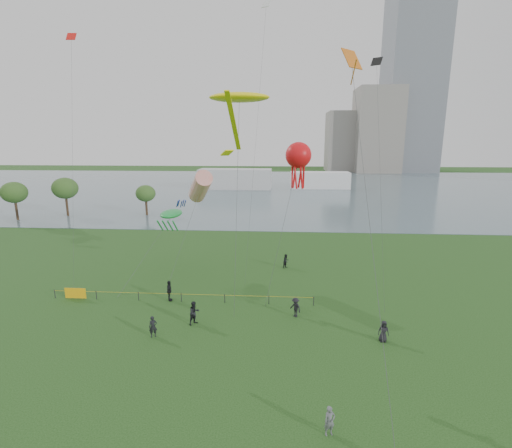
# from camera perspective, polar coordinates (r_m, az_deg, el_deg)

# --- Properties ---
(ground_plane) EXTENTS (400.00, 400.00, 0.00)m
(ground_plane) POSITION_cam_1_polar(r_m,az_deg,el_deg) (23.31, -1.80, -25.37)
(ground_plane) COLOR #183B12
(lake) EXTENTS (400.00, 120.00, 0.08)m
(lake) POSITION_cam_1_polar(r_m,az_deg,el_deg) (119.15, 2.88, 5.72)
(lake) COLOR slate
(lake) RESTS_ON ground_plane
(tower) EXTENTS (24.00, 24.00, 120.00)m
(tower) POSITION_cam_1_polar(r_m,az_deg,el_deg) (200.99, 23.36, 24.82)
(tower) COLOR slate
(tower) RESTS_ON ground_plane
(building_mid) EXTENTS (20.00, 20.00, 38.00)m
(building_mid) POSITION_cam_1_polar(r_m,az_deg,el_deg) (185.65, 18.06, 13.48)
(building_mid) COLOR gray
(building_mid) RESTS_ON ground_plane
(building_low) EXTENTS (16.00, 18.00, 28.00)m
(building_low) POSITION_cam_1_polar(r_m,az_deg,el_deg) (188.69, 13.29, 12.21)
(building_low) COLOR gray
(building_low) RESTS_ON ground_plane
(pavilion_left) EXTENTS (22.00, 8.00, 6.00)m
(pavilion_left) POSITION_cam_1_polar(r_m,az_deg,el_deg) (114.68, -3.20, 6.95)
(pavilion_left) COLOR silver
(pavilion_left) RESTS_ON ground_plane
(pavilion_right) EXTENTS (18.00, 7.00, 5.00)m
(pavilion_right) POSITION_cam_1_polar(r_m,az_deg,el_deg) (117.50, 9.76, 6.68)
(pavilion_right) COLOR white
(pavilion_right) RESTS_ON ground_plane
(trees) EXTENTS (26.47, 10.35, 7.49)m
(trees) POSITION_cam_1_polar(r_m,az_deg,el_deg) (79.33, -27.31, 4.54)
(trees) COLOR #352518
(trees) RESTS_ON ground_plane
(fence) EXTENTS (24.07, 0.07, 1.05)m
(fence) POSITION_cam_1_polar(r_m,az_deg,el_deg) (37.08, -20.74, -10.07)
(fence) COLOR black
(fence) RESTS_ON ground_plane
(kite_flyer) EXTENTS (0.66, 0.54, 1.57)m
(kite_flyer) POSITION_cam_1_polar(r_m,az_deg,el_deg) (21.14, 11.25, -27.59)
(kite_flyer) COLOR slate
(kite_flyer) RESTS_ON ground_plane
(spectator_a) EXTENTS (1.16, 1.18, 1.92)m
(spectator_a) POSITION_cam_1_polar(r_m,az_deg,el_deg) (30.79, -9.46, -13.33)
(spectator_a) COLOR black
(spectator_a) RESTS_ON ground_plane
(spectator_b) EXTENTS (1.20, 1.21, 1.67)m
(spectator_b) POSITION_cam_1_polar(r_m,az_deg,el_deg) (31.77, 6.08, -12.62)
(spectator_b) COLOR black
(spectator_b) RESTS_ON ground_plane
(spectator_c) EXTENTS (0.67, 1.20, 1.93)m
(spectator_c) POSITION_cam_1_polar(r_m,az_deg,el_deg) (35.34, -13.19, -9.97)
(spectator_c) COLOR black
(spectator_c) RESTS_ON ground_plane
(spectator_d) EXTENTS (0.81, 0.55, 1.60)m
(spectator_d) POSITION_cam_1_polar(r_m,az_deg,el_deg) (29.62, 19.02, -15.34)
(spectator_d) COLOR black
(spectator_d) RESTS_ON ground_plane
(spectator_f) EXTENTS (0.70, 0.59, 1.63)m
(spectator_f) POSITION_cam_1_polar(r_m,az_deg,el_deg) (29.69, -15.56, -14.98)
(spectator_f) COLOR black
(spectator_f) RESTS_ON ground_plane
(spectator_g) EXTENTS (0.98, 1.00, 1.63)m
(spectator_g) POSITION_cam_1_polar(r_m,az_deg,el_deg) (43.12, 4.65, -5.70)
(spectator_g) COLOR black
(spectator_g) RESTS_ON ground_plane
(kite_stingray) EXTENTS (5.32, 10.14, 18.49)m
(kite_stingray) POSITION_cam_1_polar(r_m,az_deg,el_deg) (34.00, -2.61, 18.80)
(kite_stingray) COLOR #3F3F42
(kite_windsock) EXTENTS (4.42, 7.90, 11.58)m
(kite_windsock) POSITION_cam_1_polar(r_m,az_deg,el_deg) (39.50, -8.59, 5.67)
(kite_windsock) COLOR #3F3F42
(kite_creature) EXTENTS (4.25, 10.10, 6.91)m
(kite_creature) POSITION_cam_1_polar(r_m,az_deg,el_deg) (42.00, -12.92, 1.50)
(kite_creature) COLOR #3F3F42
(kite_octopus) EXTENTS (3.88, 3.55, 14.29)m
(kite_octopus) POSITION_cam_1_polar(r_m,az_deg,el_deg) (32.95, 6.54, 10.36)
(kite_octopus) COLOR #3F3F42
(kite_delta) EXTENTS (1.62, 14.13, 20.39)m
(kite_delta) POSITION_cam_1_polar(r_m,az_deg,el_deg) (26.95, 14.78, 21.42)
(kite_delta) COLOR #3F3F42
(small_kites) EXTENTS (29.90, 5.35, 7.10)m
(small_kites) POSITION_cam_1_polar(r_m,az_deg,el_deg) (39.59, -3.41, 27.30)
(small_kites) COLOR red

